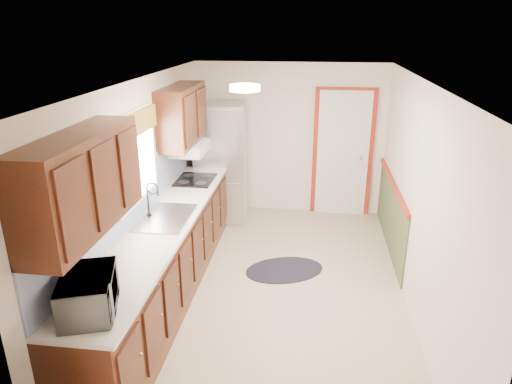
# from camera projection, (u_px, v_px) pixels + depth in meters

# --- Properties ---
(room_shell) EXTENTS (3.20, 5.20, 2.52)m
(room_shell) POSITION_uv_depth(u_px,v_px,m) (276.00, 194.00, 4.96)
(room_shell) COLOR tan
(room_shell) RESTS_ON ground
(kitchen_run) EXTENTS (0.63, 4.00, 2.20)m
(kitchen_run) POSITION_uv_depth(u_px,v_px,m) (160.00, 232.00, 4.97)
(kitchen_run) COLOR #3A180D
(kitchen_run) RESTS_ON ground
(back_wall_trim) EXTENTS (1.12, 2.30, 2.08)m
(back_wall_trim) POSITION_uv_depth(u_px,v_px,m) (352.00, 166.00, 7.00)
(back_wall_trim) COLOR maroon
(back_wall_trim) RESTS_ON ground
(ceiling_fixture) EXTENTS (0.30, 0.30, 0.06)m
(ceiling_fixture) POSITION_uv_depth(u_px,v_px,m) (245.00, 88.00, 4.40)
(ceiling_fixture) COLOR #FFD88C
(ceiling_fixture) RESTS_ON room_shell
(microwave) EXTENTS (0.47, 0.62, 0.37)m
(microwave) POSITION_uv_depth(u_px,v_px,m) (88.00, 290.00, 3.31)
(microwave) COLOR white
(microwave) RESTS_ON kitchen_run
(refrigerator) EXTENTS (0.82, 0.80, 1.83)m
(refrigerator) POSITION_uv_depth(u_px,v_px,m) (222.00, 162.00, 7.08)
(refrigerator) COLOR #B7B7BC
(refrigerator) RESTS_ON ground
(rug) EXTENTS (1.17, 0.97, 0.01)m
(rug) POSITION_uv_depth(u_px,v_px,m) (284.00, 270.00, 5.79)
(rug) COLOR black
(rug) RESTS_ON ground
(cooktop) EXTENTS (0.49, 0.59, 0.02)m
(cooktop) POSITION_uv_depth(u_px,v_px,m) (195.00, 180.00, 6.19)
(cooktop) COLOR black
(cooktop) RESTS_ON kitchen_run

